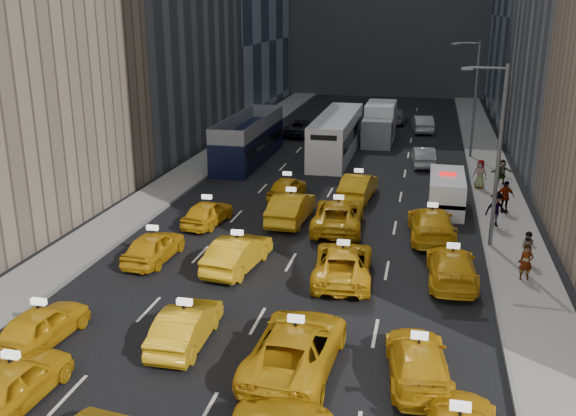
# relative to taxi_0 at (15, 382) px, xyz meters

# --- Properties ---
(ground) EXTENTS (160.00, 160.00, 0.00)m
(ground) POSITION_rel_taxi_0_xyz_m (5.78, 4.72, -0.72)
(ground) COLOR black
(ground) RESTS_ON ground
(sidewalk_west) EXTENTS (3.00, 90.00, 0.15)m
(sidewalk_west) POSITION_rel_taxi_0_xyz_m (-4.72, 29.72, -0.65)
(sidewalk_west) COLOR gray
(sidewalk_west) RESTS_ON ground
(sidewalk_east) EXTENTS (3.00, 90.00, 0.15)m
(sidewalk_east) POSITION_rel_taxi_0_xyz_m (16.28, 29.72, -0.65)
(sidewalk_east) COLOR gray
(sidewalk_east) RESTS_ON ground
(curb_west) EXTENTS (0.15, 90.00, 0.18)m
(curb_west) POSITION_rel_taxi_0_xyz_m (-3.27, 29.72, -0.63)
(curb_west) COLOR slate
(curb_west) RESTS_ON ground
(curb_east) EXTENTS (0.15, 90.00, 0.18)m
(curb_east) POSITION_rel_taxi_0_xyz_m (14.83, 29.72, -0.63)
(curb_east) COLOR slate
(curb_east) RESTS_ON ground
(streetlight_near) EXTENTS (2.15, 0.22, 9.00)m
(streetlight_near) POSITION_rel_taxi_0_xyz_m (14.96, 16.72, 4.20)
(streetlight_near) COLOR #595B60
(streetlight_near) RESTS_ON ground
(streetlight_far) EXTENTS (2.15, 0.22, 9.00)m
(streetlight_far) POSITION_rel_taxi_0_xyz_m (14.96, 36.72, 4.20)
(streetlight_far) COLOR #595B60
(streetlight_far) RESTS_ON ground
(taxi_0) EXTENTS (1.92, 4.32, 1.44)m
(taxi_0) POSITION_rel_taxi_0_xyz_m (0.00, 0.00, 0.00)
(taxi_0) COLOR orange
(taxi_0) RESTS_ON ground
(taxi_4) EXTENTS (2.04, 4.24, 1.40)m
(taxi_4) POSITION_rel_taxi_0_xyz_m (-1.31, 3.47, -0.02)
(taxi_4) COLOR orange
(taxi_4) RESTS_ON ground
(taxi_5) EXTENTS (1.59, 4.34, 1.42)m
(taxi_5) POSITION_rel_taxi_0_xyz_m (3.73, 4.50, -0.01)
(taxi_5) COLOR orange
(taxi_5) RESTS_ON ground
(taxi_6) EXTENTS (2.93, 5.91, 1.61)m
(taxi_6) POSITION_rel_taxi_0_xyz_m (7.89, 3.75, 0.08)
(taxi_6) COLOR orange
(taxi_6) RESTS_ON ground
(taxi_7) EXTENTS (2.47, 4.90, 1.36)m
(taxi_7) POSITION_rel_taxi_0_xyz_m (11.86, 3.95, -0.04)
(taxi_7) COLOR orange
(taxi_7) RESTS_ON ground
(taxi_8) EXTENTS (1.86, 4.27, 1.43)m
(taxi_8) POSITION_rel_taxi_0_xyz_m (-0.58, 11.53, -0.01)
(taxi_8) COLOR orange
(taxi_8) RESTS_ON ground
(taxi_9) EXTENTS (2.25, 4.87, 1.55)m
(taxi_9) POSITION_rel_taxi_0_xyz_m (3.57, 11.45, 0.05)
(taxi_9) COLOR orange
(taxi_9) RESTS_ON ground
(taxi_10) EXTENTS (2.92, 5.57, 1.50)m
(taxi_10) POSITION_rel_taxi_0_xyz_m (8.42, 11.35, 0.03)
(taxi_10) COLOR orange
(taxi_10) RESTS_ON ground
(taxi_11) EXTENTS (2.26, 5.14, 1.47)m
(taxi_11) POSITION_rel_taxi_0_xyz_m (13.09, 12.06, 0.01)
(taxi_11) COLOR orange
(taxi_11) RESTS_ON ground
(taxi_12) EXTENTS (2.07, 4.20, 1.38)m
(taxi_12) POSITION_rel_taxi_0_xyz_m (0.17, 17.02, -0.03)
(taxi_12) COLOR orange
(taxi_12) RESTS_ON ground
(taxi_13) EXTENTS (1.94, 5.11, 1.66)m
(taxi_13) POSITION_rel_taxi_0_xyz_m (4.55, 18.50, 0.11)
(taxi_13) COLOR orange
(taxi_13) RESTS_ON ground
(taxi_14) EXTENTS (2.95, 5.77, 1.56)m
(taxi_14) POSITION_rel_taxi_0_xyz_m (7.28, 17.91, 0.06)
(taxi_14) COLOR orange
(taxi_14) RESTS_ON ground
(taxi_15) EXTENTS (2.70, 5.69, 1.60)m
(taxi_15) POSITION_rel_taxi_0_xyz_m (12.18, 17.45, 0.08)
(taxi_15) COLOR orange
(taxi_15) RESTS_ON ground
(taxi_16) EXTENTS (2.03, 4.16, 1.37)m
(taxi_16) POSITION_rel_taxi_0_xyz_m (3.34, 22.92, -0.04)
(taxi_16) COLOR orange
(taxi_16) RESTS_ON ground
(taxi_17) EXTENTS (2.10, 4.96, 1.59)m
(taxi_17) POSITION_rel_taxi_0_xyz_m (7.69, 23.77, 0.07)
(taxi_17) COLOR orange
(taxi_17) RESTS_ON ground
(nypd_van) EXTENTS (2.60, 5.39, 2.23)m
(nypd_van) POSITION_rel_taxi_0_xyz_m (13.00, 22.73, 0.29)
(nypd_van) COLOR white
(nypd_van) RESTS_ON ground
(double_decker) EXTENTS (4.09, 11.99, 3.42)m
(double_decker) POSITION_rel_taxi_0_xyz_m (-1.72, 32.15, 0.97)
(double_decker) COLOR black
(double_decker) RESTS_ON ground
(city_bus) EXTENTS (3.76, 13.02, 3.32)m
(city_bus) POSITION_rel_taxi_0_xyz_m (4.63, 35.22, 0.92)
(city_bus) COLOR silver
(city_bus) RESTS_ON ground
(box_truck) EXTENTS (3.08, 7.42, 3.31)m
(box_truck) POSITION_rel_taxi_0_xyz_m (7.52, 41.49, 0.91)
(box_truck) COLOR white
(box_truck) RESTS_ON ground
(misc_car_0) EXTENTS (1.95, 4.51, 1.45)m
(misc_car_0) POSITION_rel_taxi_0_xyz_m (11.49, 33.38, 0.00)
(misc_car_0) COLOR #9D9EA4
(misc_car_0) RESTS_ON ground
(misc_car_1) EXTENTS (2.78, 5.45, 1.47)m
(misc_car_1) POSITION_rel_taxi_0_xyz_m (0.36, 42.76, 0.01)
(misc_car_1) COLOR black
(misc_car_1) RESTS_ON ground
(misc_car_2) EXTENTS (2.31, 5.19, 1.48)m
(misc_car_2) POSITION_rel_taxi_0_xyz_m (8.48, 51.15, 0.02)
(misc_car_2) COLOR gray
(misc_car_2) RESTS_ON ground
(misc_car_3) EXTENTS (2.10, 4.83, 1.62)m
(misc_car_3) POSITION_rel_taxi_0_xyz_m (4.30, 47.32, 0.09)
(misc_car_3) COLOR black
(misc_car_3) RESTS_ON ground
(misc_car_4) EXTENTS (2.30, 5.02, 1.60)m
(misc_car_4) POSITION_rel_taxi_0_xyz_m (11.15, 46.98, 0.08)
(misc_car_4) COLOR #A7AAAF
(misc_car_4) RESTS_ON ground
(pedestrian_0) EXTENTS (0.63, 0.45, 1.60)m
(pedestrian_0) POSITION_rel_taxi_0_xyz_m (16.22, 12.67, 0.23)
(pedestrian_0) COLOR gray
(pedestrian_0) RESTS_ON sidewalk_east
(pedestrian_1) EXTENTS (0.84, 0.62, 1.55)m
(pedestrian_1) POSITION_rel_taxi_0_xyz_m (16.55, 14.56, 0.20)
(pedestrian_1) COLOR gray
(pedestrian_1) RESTS_ON sidewalk_east
(pedestrian_2) EXTENTS (1.34, 0.91, 1.92)m
(pedestrian_2) POSITION_rel_taxi_0_xyz_m (15.54, 19.70, 0.39)
(pedestrian_2) COLOR gray
(pedestrian_2) RESTS_ON sidewalk_east
(pedestrian_3) EXTENTS (1.18, 0.78, 1.86)m
(pedestrian_3) POSITION_rel_taxi_0_xyz_m (16.25, 22.37, 0.36)
(pedestrian_3) COLOR gray
(pedestrian_3) RESTS_ON sidewalk_east
(pedestrian_4) EXTENTS (1.03, 0.80, 1.87)m
(pedestrian_4) POSITION_rel_taxi_0_xyz_m (15.19, 27.41, 0.36)
(pedestrian_4) COLOR gray
(pedestrian_4) RESTS_ON sidewalk_east
(pedestrian_5) EXTENTS (1.62, 0.75, 1.68)m
(pedestrian_5) POSITION_rel_taxi_0_xyz_m (16.66, 28.55, 0.27)
(pedestrian_5) COLOR gray
(pedestrian_5) RESTS_ON sidewalk_east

